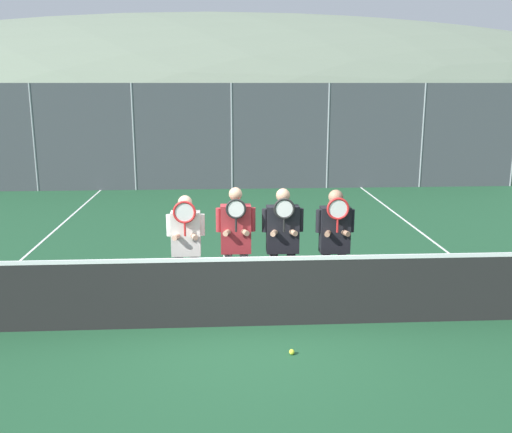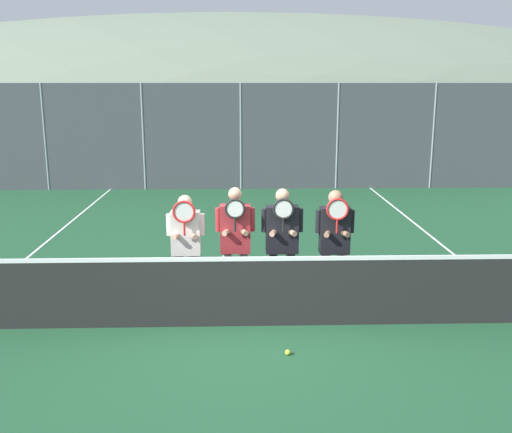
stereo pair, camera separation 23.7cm
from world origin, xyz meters
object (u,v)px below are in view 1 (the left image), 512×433
at_px(player_center_left, 236,240).
at_px(tennis_ball_on_court, 292,352).
at_px(player_rightmost, 335,239).
at_px(car_left_of_center, 235,149).
at_px(car_center, 371,150).
at_px(player_center_right, 283,239).
at_px(car_far_left, 93,150).
at_px(player_leftmost, 186,242).

relative_size(player_center_left, tennis_ball_on_court, 26.96).
bearing_deg(player_rightmost, tennis_ball_on_court, -118.02).
bearing_deg(car_left_of_center, tennis_ball_on_court, -88.52).
xyz_separation_m(car_center, tennis_ball_on_court, (-4.67, -14.33, -0.85)).
bearing_deg(player_rightmost, car_left_of_center, 95.17).
height_order(player_rightmost, tennis_ball_on_court, player_rightmost).
distance_m(player_center_right, player_rightmost, 0.76).
height_order(player_center_right, car_left_of_center, car_left_of_center).
height_order(player_center_left, car_far_left, car_far_left).
xyz_separation_m(player_rightmost, car_far_left, (-6.26, 12.77, -0.12)).
relative_size(player_rightmost, car_center, 0.39).
distance_m(player_leftmost, car_center, 14.08).
xyz_separation_m(player_leftmost, tennis_ball_on_court, (1.37, -1.61, -0.97)).
relative_size(player_rightmost, tennis_ball_on_court, 26.25).
bearing_deg(player_center_left, tennis_ball_on_court, -66.57).
height_order(player_leftmost, car_left_of_center, car_left_of_center).
bearing_deg(car_far_left, car_left_of_center, 0.46).
bearing_deg(tennis_ball_on_court, player_center_right, 88.84).
bearing_deg(player_center_right, player_rightmost, -0.60).
relative_size(player_center_left, player_rightmost, 1.03).
bearing_deg(tennis_ball_on_court, player_rightmost, 61.98).
bearing_deg(player_rightmost, player_center_right, 179.40).
xyz_separation_m(car_left_of_center, car_center, (5.03, 0.03, -0.04)).
relative_size(player_center_left, player_center_right, 1.01).
relative_size(player_center_left, car_center, 0.40).
distance_m(player_leftmost, player_rightmost, 2.16).
height_order(car_far_left, car_center, car_far_left).
height_order(car_center, tennis_ball_on_court, car_center).
bearing_deg(car_left_of_center, player_rightmost, -84.83).
xyz_separation_m(player_leftmost, car_left_of_center, (1.00, 12.69, -0.08)).
bearing_deg(car_left_of_center, player_leftmost, -94.51).
bearing_deg(player_leftmost, car_far_left, 107.96).
bearing_deg(car_center, player_center_right, -109.85).
height_order(player_rightmost, car_left_of_center, car_left_of_center).
height_order(car_far_left, tennis_ball_on_court, car_far_left).
distance_m(player_center_right, car_left_of_center, 12.81).
xyz_separation_m(player_center_left, tennis_ball_on_court, (0.65, -1.49, -1.03)).
distance_m(player_center_right, car_center, 13.65).
height_order(player_center_left, tennis_ball_on_court, player_center_left).
bearing_deg(car_far_left, car_center, 0.42).
bearing_deg(car_far_left, player_rightmost, -63.90).
bearing_deg(player_center_left, car_center, 67.53).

